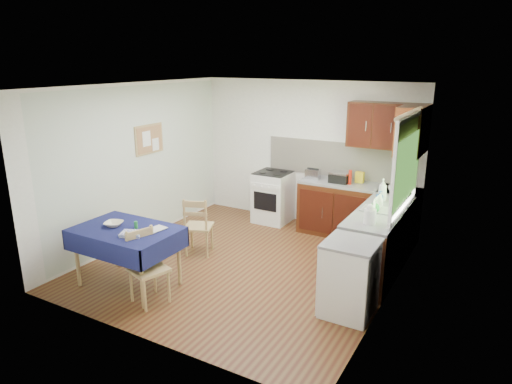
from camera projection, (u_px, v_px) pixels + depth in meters
The scene contains 33 objects.
floor at pixel (246, 264), 6.57m from camera, with size 4.20×4.20×0.00m, color #4C2314.
ceiling at pixel (245, 86), 5.86m from camera, with size 4.00×4.20×0.02m, color silver.
wall_back at pixel (307, 153), 7.97m from camera, with size 4.00×0.02×2.50m, color silver.
wall_front at pixel (136, 228), 4.46m from camera, with size 4.00×0.02×2.50m, color silver.
wall_left at pixel (136, 164), 7.16m from camera, with size 0.02×4.20×2.50m, color silver.
wall_right at pixel (394, 202), 5.27m from camera, with size 0.02×4.20×2.50m, color silver.
base_cabinets at pixel (366, 225), 6.85m from camera, with size 1.90×2.30×0.86m.
worktop_back at pixel (359, 185), 7.33m from camera, with size 1.90×0.60×0.04m, color gray.
worktop_right at pixel (380, 212), 6.06m from camera, with size 0.60×1.70×0.04m, color gray.
worktop_corner at pixel (400, 191), 7.02m from camera, with size 0.60×0.60×0.04m, color gray.
splashback at pixel (342, 160), 7.66m from camera, with size 2.70×0.02×0.60m, color silver.
upper_cabinets at pixel (394, 127), 6.83m from camera, with size 1.20×0.85×0.70m.
stove at pixel (273, 197), 8.18m from camera, with size 0.60×0.61×0.92m.
window at pixel (408, 157), 5.76m from camera, with size 0.04×1.48×1.26m.
fridge at pixel (350, 278), 5.18m from camera, with size 0.58×0.60×0.89m.
corkboard at pixel (149, 139), 7.30m from camera, with size 0.04×0.62×0.47m.
dining_table at pixel (126, 236), 5.76m from camera, with size 1.30×0.88×0.79m.
chair_far at pixel (198, 225), 6.76m from camera, with size 0.51×0.51×0.90m.
chair_near at pixel (147, 265), 5.44m from camera, with size 0.50×0.50×0.90m.
toaster at pixel (313, 174), 7.64m from camera, with size 0.24×0.15×0.18m.
sandwich_press at pixel (340, 177), 7.41m from camera, with size 0.30×0.26×0.18m.
sauce_bottle at pixel (350, 177), 7.28m from camera, with size 0.05×0.05×0.24m, color red.
yellow_packet at pixel (360, 177), 7.40m from camera, with size 0.13×0.09×0.18m, color yellow.
dish_rack at pixel (378, 209), 6.05m from camera, with size 0.41×0.31×0.19m.
kettle at pixel (370, 215), 5.55m from camera, with size 0.15×0.15×0.25m.
cup at pixel (392, 188), 6.92m from camera, with size 0.12×0.12×0.10m, color silver.
soap_bottle_a at pixel (383, 190), 6.43m from camera, with size 0.12×0.12×0.32m, color white.
soap_bottle_b at pixel (380, 197), 6.35m from camera, with size 0.08×0.08×0.17m, color #1B58A0.
soap_bottle_c at pixel (374, 206), 5.96m from camera, with size 0.14×0.14×0.18m, color #238335.
plate_bowl at pixel (114, 224), 5.80m from camera, with size 0.23×0.23×0.06m, color #F5ECC8.
book at pixel (152, 228), 5.73m from camera, with size 0.18×0.24×0.02m, color white.
spice_jar at pixel (136, 225), 5.72m from camera, with size 0.04×0.04×0.09m, color #238335.
tea_towel at pixel (132, 234), 5.49m from camera, with size 0.25×0.20×0.04m, color #293697.
Camera 1 is at (3.08, -5.16, 2.84)m, focal length 32.00 mm.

